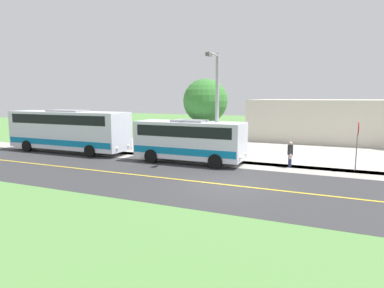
% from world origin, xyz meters
% --- Properties ---
extents(ground_plane, '(120.00, 120.00, 0.00)m').
position_xyz_m(ground_plane, '(0.00, 0.00, 0.00)').
color(ground_plane, '#548442').
extents(road_surface, '(8.00, 100.00, 0.01)m').
position_xyz_m(road_surface, '(0.00, 0.00, 0.00)').
color(road_surface, '#333335').
rests_on(road_surface, ground).
extents(sidewalk, '(2.40, 100.00, 0.01)m').
position_xyz_m(sidewalk, '(-5.20, 0.00, 0.00)').
color(sidewalk, '#9E9991').
rests_on(sidewalk, ground).
extents(parking_lot_surface, '(14.00, 36.00, 0.01)m').
position_xyz_m(parking_lot_surface, '(-12.40, 3.00, 0.00)').
color(parking_lot_surface, '#B2ADA3').
rests_on(parking_lot_surface, ground).
extents(road_centre_line, '(0.16, 100.00, 0.00)m').
position_xyz_m(road_centre_line, '(0.00, 0.00, 0.01)').
color(road_centre_line, gold).
rests_on(road_centre_line, ground).
extents(shuttle_bus_front, '(2.65, 7.35, 2.83)m').
position_xyz_m(shuttle_bus_front, '(-4.50, -3.97, 1.56)').
color(shuttle_bus_front, silver).
rests_on(shuttle_bus_front, ground).
extents(transit_bus_rear, '(2.78, 10.30, 3.31)m').
position_xyz_m(transit_bus_rear, '(-4.57, -14.45, 1.81)').
color(transit_bus_rear, silver).
rests_on(transit_bus_rear, ground).
extents(pedestrian_with_bags, '(0.72, 0.34, 1.60)m').
position_xyz_m(pedestrian_with_bags, '(-5.63, 2.36, 0.85)').
color(pedestrian_with_bags, '#1E2347').
rests_on(pedestrian_with_bags, ground).
extents(stop_sign, '(0.76, 0.07, 2.88)m').
position_xyz_m(stop_sign, '(-6.10, 6.05, 1.96)').
color(stop_sign, slate).
rests_on(stop_sign, ground).
extents(street_light_pole, '(1.97, 0.24, 7.06)m').
position_xyz_m(street_light_pole, '(-4.86, -2.24, 3.93)').
color(street_light_pole, '#9E9EA3').
rests_on(street_light_pole, ground).
extents(tree_curbside, '(3.24, 3.24, 5.65)m').
position_xyz_m(tree_curbside, '(-7.40, -4.00, 4.00)').
color(tree_curbside, '#4C3826').
rests_on(tree_curbside, ground).
extents(commercial_building, '(10.00, 18.43, 4.04)m').
position_xyz_m(commercial_building, '(-21.40, 5.91, 2.02)').
color(commercial_building, beige).
rests_on(commercial_building, ground).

